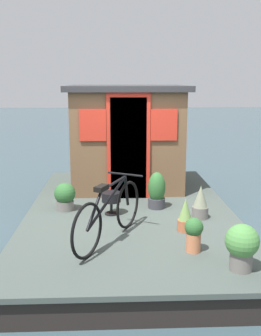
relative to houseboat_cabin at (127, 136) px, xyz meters
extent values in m
plane|color=#384C54|center=(-1.45, 0.00, -1.33)|extent=(60.00, 60.00, 0.00)
cube|color=#424C47|center=(-1.45, 0.00, -0.98)|extent=(5.12, 3.14, 0.06)
cube|color=black|center=(-1.45, 0.00, -1.17)|extent=(5.02, 3.08, 0.32)
cube|color=brown|center=(0.01, 0.00, -0.06)|extent=(1.71, 1.95, 1.78)
cube|color=#28282B|center=(0.01, 0.00, 0.88)|extent=(1.91, 2.15, 0.10)
cube|color=maroon|center=(-0.86, 0.00, -0.10)|extent=(0.04, 0.60, 1.70)
cube|color=red|center=(-0.87, 0.00, -0.05)|extent=(0.03, 0.72, 1.80)
cube|color=red|center=(-0.86, -0.59, 0.30)|extent=(0.03, 0.44, 0.52)
cube|color=red|center=(-0.86, 0.59, 0.30)|extent=(0.03, 0.44, 0.52)
torus|color=black|center=(-2.24, 0.06, -0.63)|extent=(0.59, 0.33, 0.65)
torus|color=black|center=(-3.17, 0.55, -0.63)|extent=(0.59, 0.33, 0.65)
cylinder|color=black|center=(-2.74, 0.33, -0.42)|extent=(0.88, 0.49, 0.44)
cylinder|color=black|center=(-2.59, 0.25, -0.23)|extent=(0.57, 0.32, 0.06)
cylinder|color=black|center=(-3.02, 0.47, -0.44)|extent=(0.34, 0.20, 0.40)
cylinder|color=black|center=(-2.28, 0.08, -0.42)|extent=(0.12, 0.09, 0.42)
cube|color=black|center=(-2.87, 0.39, -0.22)|extent=(0.22, 0.18, 0.06)
cylinder|color=black|center=(-2.32, 0.10, -0.19)|extent=(0.25, 0.45, 0.02)
cylinder|color=slate|center=(-3.54, -1.09, -0.85)|extent=(0.24, 0.24, 0.20)
sphere|color=#4C8942|center=(-3.54, -1.09, -0.62)|extent=(0.36, 0.36, 0.36)
cylinder|color=#38383D|center=(-1.41, -0.42, -0.87)|extent=(0.27, 0.27, 0.16)
ellipsoid|color=#2D602D|center=(-1.41, -0.42, -0.62)|extent=(0.27, 0.27, 0.49)
cylinder|color=#B2603D|center=(-2.40, -0.70, -0.87)|extent=(0.20, 0.20, 0.15)
cone|color=#70934C|center=(-2.40, -0.70, -0.65)|extent=(0.18, 0.18, 0.29)
cylinder|color=slate|center=(-1.91, -1.01, -0.87)|extent=(0.24, 0.24, 0.17)
cone|color=gray|center=(-1.91, -1.01, -0.62)|extent=(0.21, 0.21, 0.32)
cylinder|color=slate|center=(-1.46, 1.00, -0.87)|extent=(0.27, 0.27, 0.15)
sphere|color=#2D602D|center=(-1.46, 1.00, -0.68)|extent=(0.33, 0.33, 0.33)
cylinder|color=#C6754C|center=(-3.06, -0.68, -0.84)|extent=(0.17, 0.17, 0.23)
sphere|color=#2D602D|center=(-3.06, -0.68, -0.65)|extent=(0.22, 0.22, 0.22)
cylinder|color=black|center=(-1.69, 0.29, -0.68)|extent=(0.28, 0.28, 0.14)
cylinder|color=black|center=(-1.69, 0.29, -0.85)|extent=(0.04, 0.04, 0.20)
cylinder|color=black|center=(-1.69, 0.29, -0.94)|extent=(0.20, 0.20, 0.02)
camera|label=1|loc=(-7.34, 0.24, 1.01)|focal=42.22mm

